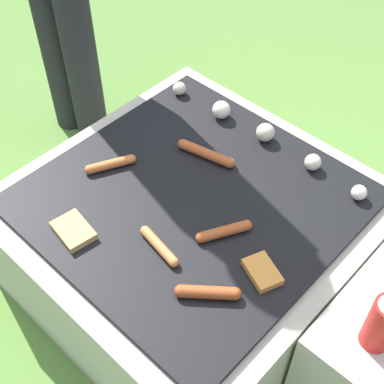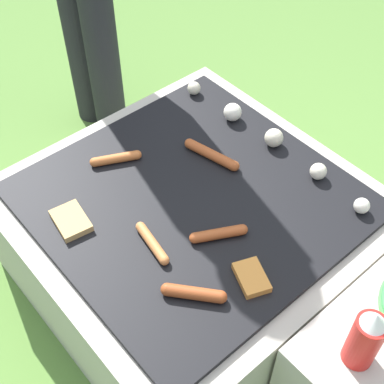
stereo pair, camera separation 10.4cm
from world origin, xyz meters
name	(u,v)px [view 1 (the left image)]	position (x,y,z in m)	size (l,w,h in m)	color
ground_plane	(192,276)	(0.00, 0.00, 0.00)	(14.00, 14.00, 0.00)	#567F38
grill	(192,240)	(0.00, 0.00, 0.20)	(0.92, 0.92, 0.40)	#B2AA9E
sausage_front_center	(111,164)	(-0.25, -0.08, 0.41)	(0.08, 0.14, 0.03)	#B7602D
sausage_mid_right	(206,153)	(-0.08, 0.15, 0.41)	(0.19, 0.07, 0.03)	#A34C23
sausage_back_right	(224,231)	(0.15, -0.04, 0.41)	(0.09, 0.14, 0.03)	#A34C23
sausage_back_center	(159,246)	(0.06, -0.19, 0.41)	(0.15, 0.05, 0.03)	#C6753D
sausage_front_left	(208,292)	(0.25, -0.21, 0.41)	(0.13, 0.11, 0.03)	#93421E
bread_slice_left	(262,272)	(0.30, -0.07, 0.41)	(0.12, 0.10, 0.02)	#D18438
bread_slice_center	(73,230)	(-0.14, -0.31, 0.41)	(0.12, 0.10, 0.02)	tan
mushroom_row	(258,131)	(-0.02, 0.32, 0.43)	(0.74, 0.07, 0.06)	beige
condiment_bottle	(384,321)	(0.60, -0.03, 0.49)	(0.07, 0.07, 0.18)	red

